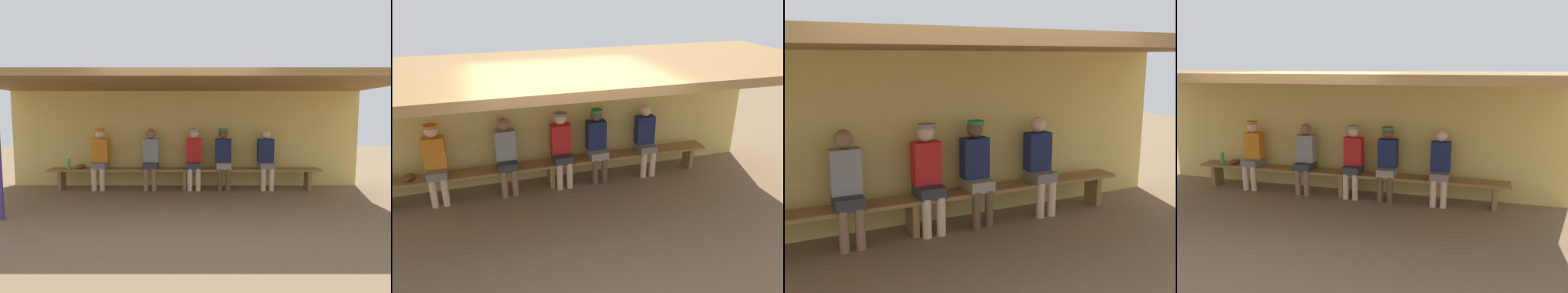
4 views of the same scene
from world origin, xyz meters
TOP-DOWN VIEW (x-y plane):
  - ground_plane at (0.00, 0.00)m, footprint 24.00×24.00m
  - back_wall at (0.00, 2.00)m, footprint 8.00×0.20m
  - dugout_roof at (0.00, 0.70)m, footprint 8.00×2.80m
  - bench at (0.00, 1.55)m, footprint 6.00×0.36m
  - player_with_sunglasses at (0.86, 1.55)m, footprint 0.34×0.42m
  - player_middle at (0.21, 1.55)m, footprint 0.34×0.42m
  - player_shirtless_tan at (-0.75, 1.55)m, footprint 0.34×0.42m
  - player_near_post at (1.81, 1.55)m, footprint 0.34×0.42m

SIDE VIEW (x-z plane):
  - ground_plane at x=0.00m, z-range 0.00..0.00m
  - bench at x=0.00m, z-range 0.16..0.62m
  - player_shirtless_tan at x=-0.75m, z-range 0.06..1.40m
  - player_near_post at x=1.81m, z-range 0.06..1.40m
  - player_with_sunglasses at x=0.86m, z-range 0.07..1.42m
  - player_middle at x=0.21m, z-range 0.07..1.42m
  - back_wall at x=0.00m, z-range 0.00..2.20m
  - dugout_roof at x=0.00m, z-range 2.20..2.32m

